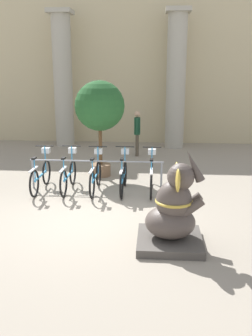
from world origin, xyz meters
name	(u,v)px	position (x,y,z in m)	size (l,w,h in m)	color
ground_plane	(84,219)	(0.00, 0.00, 0.00)	(60.00, 60.00, 0.00)	gray
building_facade	(121,69)	(0.00, 8.60, 3.00)	(20.00, 0.20, 6.00)	#C6B78E
column_left	(63,79)	(-2.19, 7.60, 2.62)	(0.92, 0.92, 5.16)	#ADA899
column_right	(176,79)	(2.19, 7.60, 2.62)	(0.92, 0.92, 5.16)	#ADA899
bike_rack	(96,167)	(-0.04, 1.95, 0.60)	(3.39, 0.05, 0.77)	gray
bicycle_0	(41,174)	(-1.43, 1.82, 0.41)	(0.48, 1.71, 1.07)	black
bicycle_1	(69,174)	(-0.74, 1.87, 0.41)	(0.48, 1.71, 1.07)	black
bicycle_2	(96,175)	(-0.04, 1.83, 0.41)	(0.48, 1.71, 1.07)	black
bicycle_3	(124,176)	(0.66, 1.87, 0.41)	(0.48, 1.71, 1.07)	black
bicycle_4	(151,176)	(1.36, 1.87, 0.41)	(0.48, 1.71, 1.07)	black
elephant_statue	(173,213)	(1.76, -1.04, 0.59)	(1.13, 1.13, 1.73)	#4C4742
person_pedestrian	(137,129)	(0.80, 5.95, 0.94)	(0.21, 0.47, 1.59)	brown
potted_tree	(100,109)	(-0.11, 3.25, 1.93)	(1.39, 1.39, 2.70)	brown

